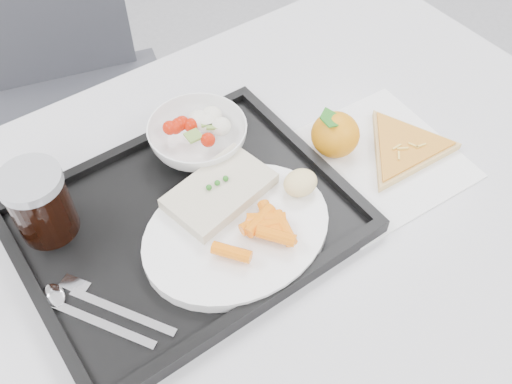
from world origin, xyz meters
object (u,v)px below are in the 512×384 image
tray (186,223)px  salad_bowl (198,137)px  cola_glass (40,202)px  dinner_plate (237,232)px  chair (66,77)px  pizza_slice (404,148)px  table (259,240)px  tangerine (335,134)px

tray → salad_bowl: bearing=50.4°
salad_bowl → cola_glass: 0.25m
tray → dinner_plate: size_ratio=1.67×
dinner_plate → cola_glass: cola_glass is taller
chair → cola_glass: (-0.22, -0.58, 0.28)m
chair → pizza_slice: 0.84m
dinner_plate → table: bearing=21.5°
tray → pizza_slice: size_ratio=1.70×
table → pizza_slice: 0.27m
table → cola_glass: (-0.26, 0.14, 0.14)m
chair → tangerine: chair is taller
pizza_slice → chair: bearing=111.5°
dinner_plate → cola_glass: bearing=141.1°
cola_glass → tangerine: bearing=-14.2°
tray → cola_glass: (-0.16, 0.10, 0.06)m
dinner_plate → cola_glass: size_ratio=2.50×
chair → tangerine: bearing=-73.0°
tray → cola_glass: cola_glass is taller
tangerine → pizza_slice: (0.09, -0.07, -0.02)m
chair → dinner_plate: (-0.01, -0.75, 0.24)m
salad_bowl → cola_glass: cola_glass is taller
tray → tangerine: size_ratio=5.47×
dinner_plate → pizza_slice: (0.31, -0.01, -0.01)m
tray → cola_glass: size_ratio=4.17×
salad_bowl → tangerine: bearing=-33.4°
table → chair: 0.74m
dinner_plate → tangerine: (0.22, 0.06, 0.01)m
chair → tray: (-0.06, -0.68, 0.22)m
table → tangerine: size_ratio=14.58×
salad_bowl → cola_glass: bearing=-177.8°
dinner_plate → salad_bowl: 0.18m
table → tangerine: 0.20m
cola_glass → pizza_slice: bearing=-18.9°
table → tangerine: (0.17, 0.04, 0.10)m
cola_glass → table: bearing=-29.2°
dinner_plate → salad_bowl: size_ratio=1.78×
cola_glass → tangerine: (0.43, -0.11, -0.04)m
table → dinner_plate: bearing=-158.5°
dinner_plate → cola_glass: (-0.20, 0.16, 0.05)m
tray → salad_bowl: size_ratio=2.96×
table → dinner_plate: dinner_plate is taller
tangerine → pizza_slice: bearing=-38.0°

